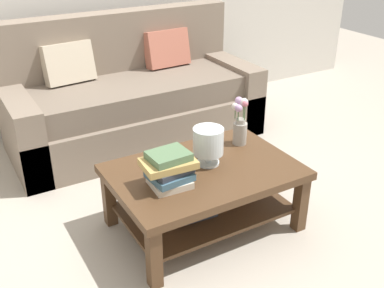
{
  "coord_description": "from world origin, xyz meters",
  "views": [
    {
      "loc": [
        -1.29,
        -2.51,
        1.82
      ],
      "look_at": [
        0.0,
        -0.28,
        0.52
      ],
      "focal_mm": 43.54,
      "sensor_mm": 36.0,
      "label": 1
    }
  ],
  "objects_px": {
    "couch": "(132,99)",
    "book_stack_main": "(169,169)",
    "flower_pitcher": "(240,123)",
    "coffee_table": "(203,185)",
    "glass_hurricane_vase": "(208,142)"
  },
  "relations": [
    {
      "from": "couch",
      "to": "book_stack_main",
      "type": "relative_size",
      "value": 6.85
    },
    {
      "from": "couch",
      "to": "flower_pitcher",
      "type": "distance_m",
      "value": 1.29
    },
    {
      "from": "coffee_table",
      "to": "flower_pitcher",
      "type": "xyz_separation_m",
      "value": [
        0.38,
        0.18,
        0.26
      ]
    },
    {
      "from": "glass_hurricane_vase",
      "to": "flower_pitcher",
      "type": "relative_size",
      "value": 0.74
    },
    {
      "from": "couch",
      "to": "book_stack_main",
      "type": "distance_m",
      "value": 1.55
    },
    {
      "from": "coffee_table",
      "to": "flower_pitcher",
      "type": "bearing_deg",
      "value": 24.54
    },
    {
      "from": "couch",
      "to": "coffee_table",
      "type": "height_order",
      "value": "couch"
    },
    {
      "from": "coffee_table",
      "to": "glass_hurricane_vase",
      "type": "height_order",
      "value": "glass_hurricane_vase"
    },
    {
      "from": "couch",
      "to": "glass_hurricane_vase",
      "type": "relative_size",
      "value": 8.89
    },
    {
      "from": "glass_hurricane_vase",
      "to": "flower_pitcher",
      "type": "xyz_separation_m",
      "value": [
        0.33,
        0.13,
        0.0
      ]
    },
    {
      "from": "book_stack_main",
      "to": "glass_hurricane_vase",
      "type": "xyz_separation_m",
      "value": [
        0.32,
        0.1,
        0.04
      ]
    },
    {
      "from": "flower_pitcher",
      "to": "book_stack_main",
      "type": "bearing_deg",
      "value": -160.26
    },
    {
      "from": "book_stack_main",
      "to": "glass_hurricane_vase",
      "type": "height_order",
      "value": "glass_hurricane_vase"
    },
    {
      "from": "couch",
      "to": "glass_hurricane_vase",
      "type": "distance_m",
      "value": 1.4
    },
    {
      "from": "book_stack_main",
      "to": "couch",
      "type": "bearing_deg",
      "value": 74.64
    }
  ]
}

